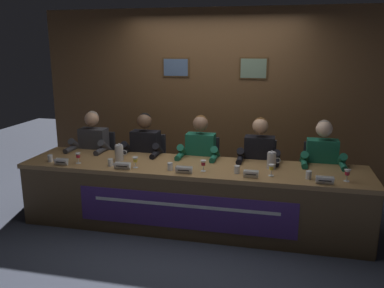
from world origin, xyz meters
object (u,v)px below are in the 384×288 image
at_px(panelist_far_right, 322,165).
at_px(water_cup_far_right, 309,175).
at_px(water_cup_far_left, 50,159).
at_px(water_cup_center, 170,167).
at_px(panelist_left, 144,154).
at_px(nameplate_far_left, 61,162).
at_px(water_cup_right, 237,170).
at_px(nameplate_left, 122,166).
at_px(nameplate_right, 251,174).
at_px(conference_table, 190,187).
at_px(panelist_far_left, 91,150).
at_px(nameplate_center, 184,170).
at_px(water_pitcher_right_side, 272,160).
at_px(chair_far_left, 99,166).
at_px(chair_right, 259,177).
at_px(juice_glass_far_right, 347,173).
at_px(chair_left, 149,170).
at_px(nameplate_far_right, 325,180).
at_px(water_cup_left, 111,163).
at_px(juice_glass_center, 203,164).
at_px(water_pitcher_left_side, 119,153).
at_px(juice_glass_left, 135,160).
at_px(juice_glass_far_left, 78,156).
at_px(chair_center, 202,173).
at_px(panelist_right, 259,161).
at_px(juice_glass_right, 271,168).
at_px(panelist_center, 199,157).
at_px(chair_far_right, 319,181).

xyz_separation_m(panelist_far_right, water_cup_far_right, (-0.19, -0.62, 0.05)).
distance_m(water_cup_far_left, water_cup_center, 1.47).
distance_m(panelist_left, water_cup_far_right, 2.11).
xyz_separation_m(nameplate_far_left, water_cup_right, (2.00, 0.15, -0.00)).
distance_m(nameplate_left, nameplate_right, 1.42).
bearing_deg(conference_table, panelist_far_left, 160.10).
xyz_separation_m(nameplate_center, nameplate_right, (0.71, 0.02, 0.00)).
distance_m(nameplate_center, water_pitcher_right_side, 0.99).
xyz_separation_m(chair_far_left, chair_right, (2.20, 0.00, 0.00)).
xyz_separation_m(conference_table, chair_right, (0.73, 0.73, -0.07)).
height_order(panelist_left, water_pitcher_right_side, panelist_left).
height_order(juice_glass_far_right, water_cup_far_right, juice_glass_far_right).
relative_size(nameplate_far_left, nameplate_left, 0.85).
height_order(chair_left, nameplate_far_right, chair_left).
height_order(water_cup_left, juice_glass_center, juice_glass_center).
bearing_deg(juice_glass_center, water_pitcher_left_side, 169.34).
distance_m(juice_glass_left, nameplate_far_right, 2.03).
xyz_separation_m(panelist_far_left, nameplate_right, (2.17, -0.72, 0.06)).
relative_size(panelist_far_left, water_cup_center, 14.61).
height_order(nameplate_far_left, juice_glass_far_left, juice_glass_far_left).
height_order(chair_far_left, chair_center, same).
height_order(chair_far_left, panelist_far_left, panelist_far_left).
relative_size(water_cup_center, panelist_right, 0.07).
xyz_separation_m(panelist_left, nameplate_right, (1.43, -0.72, 0.06)).
distance_m(juice_glass_right, nameplate_far_right, 0.55).
height_order(conference_table, nameplate_center, nameplate_center).
xyz_separation_m(chair_center, panelist_center, (0.00, -0.20, 0.28)).
xyz_separation_m(chair_far_left, nameplate_center, (1.45, -0.94, 0.33)).
bearing_deg(panelist_right, nameplate_far_left, -161.14).
bearing_deg(nameplate_center, water_pitcher_left_side, 159.38).
bearing_deg(panelist_left, chair_center, 15.25).
xyz_separation_m(chair_left, nameplate_center, (0.72, -0.94, 0.33)).
distance_m(nameplate_right, nameplate_far_right, 0.73).
distance_m(water_cup_left, water_cup_center, 0.71).
bearing_deg(panelist_right, panelist_left, 180.00).
height_order(chair_far_left, nameplate_far_left, chair_far_left).
height_order(panelist_far_left, water_pitcher_left_side, panelist_far_left).
distance_m(juice_glass_far_left, panelist_left, 0.86).
height_order(nameplate_left, water_cup_left, water_cup_left).
bearing_deg(chair_center, water_cup_left, -136.51).
bearing_deg(conference_table, juice_glass_far_left, -175.53).
relative_size(water_cup_left, nameplate_far_right, 0.49).
distance_m(chair_far_left, water_cup_far_right, 2.89).
distance_m(chair_left, panelist_left, 0.34).
bearing_deg(water_cup_far_left, water_cup_center, -0.10).
bearing_deg(nameplate_left, nameplate_right, 1.02).
height_order(juice_glass_far_left, water_cup_left, juice_glass_far_left).
bearing_deg(chair_far_right, juice_glass_far_right, -77.09).
relative_size(water_cup_left, water_cup_right, 1.00).
relative_size(chair_center, water_pitcher_left_side, 4.36).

